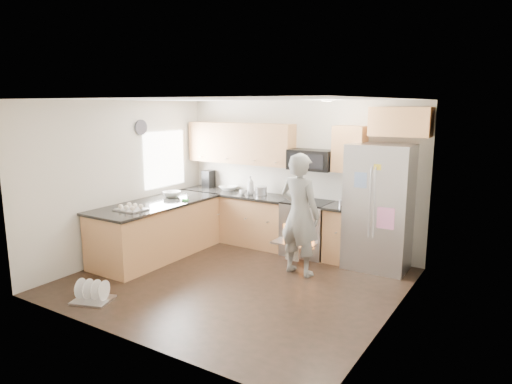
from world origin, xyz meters
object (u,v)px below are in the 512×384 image
Objects in this scene: refrigerator at (379,207)px; dish_rack at (93,295)px; stove_range at (307,216)px; person at (300,214)px.

refrigerator is 4.34m from dish_rack.
refrigerator reaches higher than dish_rack.
refrigerator is 3.38× the size of dish_rack.
stove_range is 3.63m from dish_rack.
person is at bearing 51.97° from dish_rack.
refrigerator is 1.06× the size of person.
dish_rack is at bearing -115.36° from stove_range.
person is 3.09m from dish_rack.
person is 3.20× the size of dish_rack.
dish_rack is at bearing 60.91° from person.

